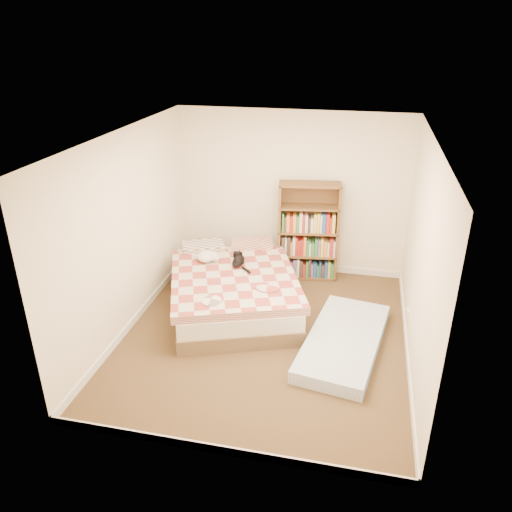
% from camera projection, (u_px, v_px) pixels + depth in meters
% --- Properties ---
extents(room, '(3.51, 4.01, 2.51)m').
position_uv_depth(room, '(266.00, 249.00, 5.85)').
color(room, '#412D1C').
rests_on(room, ground).
extents(bed, '(2.25, 2.65, 0.60)m').
position_uv_depth(bed, '(234.00, 287.00, 6.94)').
color(bed, brown).
rests_on(bed, room).
extents(bookshelf, '(0.95, 0.43, 1.51)m').
position_uv_depth(bookshelf, '(308.00, 243.00, 7.62)').
color(bookshelf, brown).
rests_on(bookshelf, room).
extents(floor_mattress, '(1.11, 1.94, 0.16)m').
position_uv_depth(floor_mattress, '(344.00, 341.00, 6.07)').
color(floor_mattress, '#7398C0').
rests_on(floor_mattress, room).
extents(black_cat, '(0.26, 0.59, 0.13)m').
position_uv_depth(black_cat, '(239.00, 260.00, 6.97)').
color(black_cat, black).
rests_on(black_cat, bed).
extents(white_dog, '(0.38, 0.39, 0.15)m').
position_uv_depth(white_dog, '(207.00, 256.00, 7.04)').
color(white_dog, white).
rests_on(white_dog, bed).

